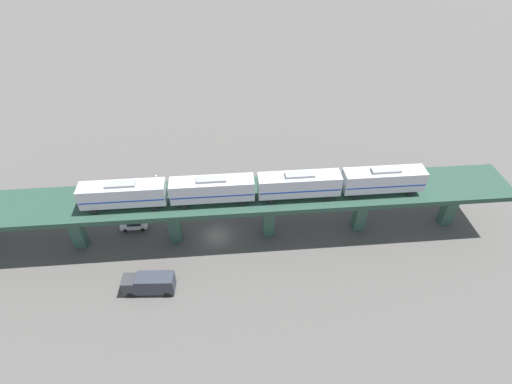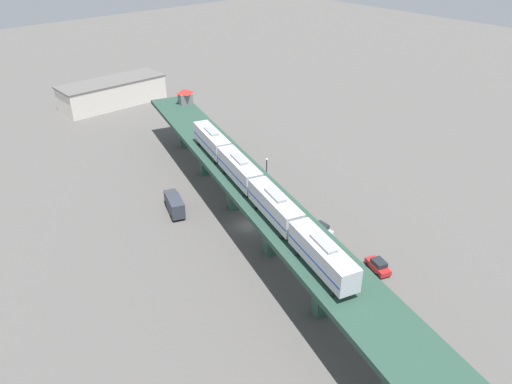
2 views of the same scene
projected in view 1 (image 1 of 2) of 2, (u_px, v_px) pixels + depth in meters
The scene contains 8 objects.
ground_plane at pixel (217, 236), 65.43m from camera, with size 400.00×400.00×0.00m, color #514F4C.
elevated_viaduct at pixel (215, 202), 60.67m from camera, with size 33.40×90.76×8.67m.
subway_train at pixel (256, 186), 57.56m from camera, with size 16.40×48.65×4.45m.
street_car_white at pixel (134, 224), 66.28m from camera, with size 2.97×4.73×1.89m.
street_car_red at pixel (318, 178), 75.71m from camera, with size 3.09×4.74×1.89m.
street_car_silver at pixel (256, 190), 72.94m from camera, with size 2.11×4.48×1.89m.
delivery_truck at pixel (150, 283), 56.03m from camera, with size 4.56×7.54×3.20m.
street_lamp at pixel (158, 188), 68.39m from camera, with size 0.44×0.44×6.94m.
Camera 1 is at (-44.70, 10.19, 47.68)m, focal length 28.00 mm.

